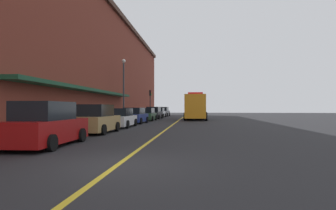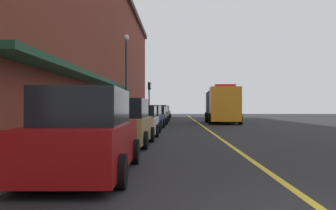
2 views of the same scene
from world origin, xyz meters
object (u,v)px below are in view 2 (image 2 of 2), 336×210
(parked_car_5, at_px, (159,114))
(parked_car_3, at_px, (148,118))
(utility_truck, at_px, (222,106))
(parking_meter_2, at_px, (49,123))
(traffic_light_near, at_px, (149,93))
(parked_car_2, at_px, (140,121))
(parked_car_0, at_px, (87,135))
(parking_meter_0, at_px, (110,116))
(parked_car_7, at_px, (163,112))
(parking_meter_1, at_px, (110,116))
(street_lamp_left, at_px, (126,70))
(parked_car_1, at_px, (126,124))
(parked_car_4, at_px, (156,116))
(parked_car_6, at_px, (161,114))

(parked_car_5, bearing_deg, parked_car_3, -178.48)
(utility_truck, bearing_deg, parking_meter_2, -15.32)
(traffic_light_near, bearing_deg, parked_car_2, -86.88)
(parked_car_0, height_order, parking_meter_0, parked_car_0)
(parked_car_7, relative_size, parking_meter_1, 3.72)
(parking_meter_1, xyz_separation_m, street_lamp_left, (-0.60, 10.08, 3.34))
(parked_car_1, bearing_deg, parked_car_4, 0.70)
(parking_meter_1, bearing_deg, traffic_light_near, 89.86)
(parked_car_0, relative_size, utility_truck, 0.58)
(parked_car_6, relative_size, parking_meter_2, 3.18)
(utility_truck, bearing_deg, parked_car_6, -143.34)
(parked_car_6, height_order, street_lamp_left, street_lamp_left)
(parked_car_5, xyz_separation_m, parked_car_7, (0.03, 11.69, 0.00))
(parked_car_2, relative_size, parked_car_3, 1.04)
(parked_car_5, xyz_separation_m, street_lamp_left, (-2.02, -9.46, 3.59))
(parked_car_0, relative_size, parked_car_7, 0.97)
(street_lamp_left, bearing_deg, parked_car_3, -55.53)
(street_lamp_left, height_order, traffic_light_near, street_lamp_left)
(parked_car_1, height_order, parked_car_2, parked_car_1)
(parked_car_1, relative_size, parked_car_4, 1.01)
(parked_car_6, relative_size, parked_car_7, 0.85)
(parked_car_2, relative_size, parking_meter_1, 3.56)
(parking_meter_0, bearing_deg, street_lamp_left, 93.40)
(parked_car_5, bearing_deg, utility_truck, -114.53)
(traffic_light_near, bearing_deg, parked_car_1, -87.46)
(parked_car_2, bearing_deg, parked_car_4, -1.24)
(parked_car_3, xyz_separation_m, parked_car_6, (0.07, 17.94, -0.01))
(parked_car_3, bearing_deg, parking_meter_0, 172.25)
(parked_car_0, height_order, parked_car_7, parked_car_0)
(parked_car_4, height_order, street_lamp_left, street_lamp_left)
(parked_car_2, xyz_separation_m, parked_car_6, (0.06, 23.59, 0.01))
(parked_car_5, bearing_deg, parking_meter_0, 177.93)
(parked_car_7, height_order, street_lamp_left, street_lamp_left)
(parked_car_2, bearing_deg, parking_meter_2, 172.09)
(parking_meter_0, distance_m, street_lamp_left, 10.66)
(parked_car_0, height_order, parked_car_3, parked_car_0)
(parked_car_4, distance_m, traffic_light_near, 11.45)
(parked_car_3, bearing_deg, parked_car_4, 0.77)
(parked_car_1, height_order, traffic_light_near, traffic_light_near)
(parked_car_4, xyz_separation_m, utility_truck, (6.08, 3.13, 0.92))
(parking_meter_2, bearing_deg, parked_car_6, 87.67)
(parked_car_4, relative_size, parked_car_6, 1.01)
(parked_car_3, xyz_separation_m, parked_car_4, (0.16, 6.03, -0.02))
(parked_car_1, bearing_deg, parking_meter_2, 165.49)
(parked_car_3, bearing_deg, traffic_light_near, 6.41)
(utility_truck, bearing_deg, parked_car_2, -21.25)
(parked_car_6, height_order, parking_meter_2, parked_car_6)
(utility_truck, height_order, parking_meter_2, utility_truck)
(parking_meter_2, bearing_deg, parked_car_5, 87.09)
(parking_meter_0, distance_m, parking_meter_2, 8.33)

